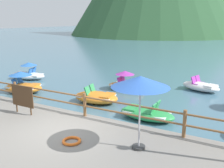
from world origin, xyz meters
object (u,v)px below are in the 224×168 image
(sign_board, at_px, (23,97))
(life_ring, at_px, (72,141))
(pedal_boat_1, at_px, (23,85))
(pedal_boat_4, at_px, (28,74))
(pedal_boat_5, at_px, (96,97))
(pedal_boat_2, at_px, (147,113))
(beach_umbrella, at_px, (140,83))
(pedal_boat_6, at_px, (201,86))
(pedal_boat_0, at_px, (127,84))

(sign_board, relative_size, life_ring, 1.95)
(pedal_boat_1, bearing_deg, pedal_boat_4, 132.24)
(sign_board, relative_size, pedal_boat_5, 0.48)
(pedal_boat_2, relative_size, pedal_boat_5, 0.99)
(pedal_boat_1, bearing_deg, beach_umbrella, -22.45)
(pedal_boat_6, bearing_deg, pedal_boat_0, -152.93)
(pedal_boat_5, relative_size, pedal_boat_6, 0.96)
(sign_board, xyz_separation_m, beach_umbrella, (5.36, -0.45, 1.32))
(beach_umbrella, relative_size, pedal_boat_0, 0.93)
(sign_board, distance_m, pedal_boat_2, 5.24)
(pedal_boat_4, xyz_separation_m, pedal_boat_6, (11.50, 2.80, -0.11))
(pedal_boat_5, bearing_deg, beach_umbrella, -44.96)
(life_ring, distance_m, pedal_boat_6, 10.08)
(sign_board, height_order, beach_umbrella, beach_umbrella)
(pedal_boat_0, relative_size, pedal_boat_2, 0.98)
(sign_board, relative_size, pedal_boat_0, 0.49)
(pedal_boat_1, xyz_separation_m, pedal_boat_5, (4.83, 0.44, -0.13))
(pedal_boat_0, bearing_deg, pedal_boat_1, -146.07)
(beach_umbrella, relative_size, life_ring, 3.67)
(beach_umbrella, relative_size, pedal_boat_1, 0.87)
(beach_umbrella, height_order, pedal_boat_4, beach_umbrella)
(pedal_boat_0, distance_m, pedal_boat_2, 4.80)
(life_ring, height_order, pedal_boat_6, pedal_boat_6)
(pedal_boat_0, bearing_deg, pedal_boat_4, -174.19)
(pedal_boat_2, distance_m, pedal_boat_4, 10.82)
(life_ring, height_order, pedal_boat_0, pedal_boat_0)
(pedal_boat_4, distance_m, pedal_boat_6, 11.84)
(pedal_boat_5, bearing_deg, pedal_boat_1, -174.77)
(pedal_boat_1, relative_size, pedal_boat_5, 1.04)
(sign_board, bearing_deg, pedal_boat_1, 138.03)
(pedal_boat_4, bearing_deg, pedal_boat_6, 13.69)
(sign_board, bearing_deg, life_ring, -18.57)
(pedal_boat_0, bearing_deg, pedal_boat_2, -53.57)
(pedal_boat_0, relative_size, pedal_boat_4, 0.86)
(sign_board, distance_m, pedal_boat_0, 6.90)
(sign_board, xyz_separation_m, pedal_boat_6, (5.45, 8.73, -0.85))
(pedal_boat_0, bearing_deg, pedal_boat_6, 27.07)
(beach_umbrella, relative_size, pedal_boat_4, 0.80)
(pedal_boat_0, height_order, pedal_boat_1, pedal_boat_1)
(pedal_boat_4, xyz_separation_m, pedal_boat_5, (7.25, -2.22, -0.09))
(life_ring, xyz_separation_m, pedal_boat_5, (-2.15, 4.83, -0.15))
(pedal_boat_0, height_order, pedal_boat_2, pedal_boat_0)
(sign_board, distance_m, life_ring, 3.59)
(pedal_boat_0, xyz_separation_m, pedal_boat_5, (-0.27, -2.99, -0.08))
(pedal_boat_6, bearing_deg, pedal_boat_4, -166.31)
(life_ring, xyz_separation_m, pedal_boat_0, (-1.88, 7.82, -0.07))
(beach_umbrella, bearing_deg, pedal_boat_5, 135.04)
(beach_umbrella, distance_m, life_ring, 2.92)
(pedal_boat_2, xyz_separation_m, pedal_boat_4, (-10.37, 3.09, 0.13))
(life_ring, distance_m, pedal_boat_2, 4.08)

